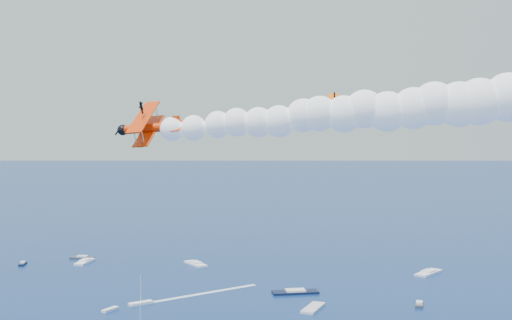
# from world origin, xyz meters

# --- Properties ---
(biplane_lead) EXTENTS (7.71, 9.36, 7.75)m
(biplane_lead) POSITION_xyz_m (13.90, 32.92, 55.56)
(biplane_lead) COLOR #FF6805
(biplane_trail) EXTENTS (8.84, 11.18, 9.57)m
(biplane_trail) POSITION_xyz_m (-9.19, 6.12, 52.76)
(biplane_trail) COLOR red
(smoke_trail_trail) EXTENTS (69.96, 12.64, 12.55)m
(smoke_trail_trail) POSITION_xyz_m (24.98, 4.73, 55.40)
(smoke_trail_trail) COLOR white
(spectator_boats) EXTENTS (222.31, 159.76, 0.70)m
(spectator_boats) POSITION_xyz_m (-1.77, 113.91, 0.35)
(spectator_boats) COLOR white
(spectator_boats) RESTS_ON ground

